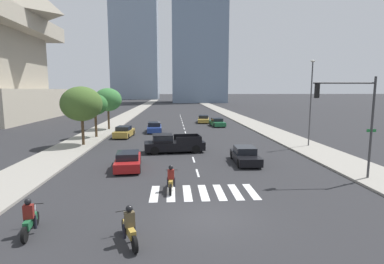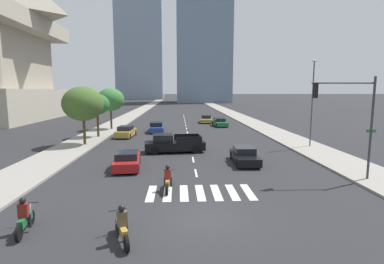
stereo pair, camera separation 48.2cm
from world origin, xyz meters
TOP-DOWN VIEW (x-y plane):
  - ground_plane at (0.00, 0.00)m, footprint 800.00×800.00m
  - sidewalk_east at (11.52, 30.00)m, footprint 4.00×260.00m
  - sidewalk_west at (-11.52, 30.00)m, footprint 4.00×260.00m
  - crosswalk_near at (0.00, 3.31)m, footprint 5.85×2.67m
  - lane_divider_center at (0.00, 31.31)m, footprint 0.14×50.00m
  - motorcycle_lead at (-3.32, -2.02)m, footprint 1.05×2.07m
  - motorcycle_trailing at (-7.32, -1.08)m, footprint 0.70×2.06m
  - motorcycle_third at (-1.80, 3.82)m, footprint 0.70×2.25m
  - pickup_truck at (-1.81, 14.39)m, footprint 5.60×2.58m
  - sedan_blue_0 at (-4.15, 27.78)m, footprint 2.05×4.79m
  - sedan_gold_1 at (3.67, 39.38)m, footprint 2.33×4.85m
  - sedan_red_2 at (-4.92, 8.81)m, footprint 2.13×4.37m
  - sedan_green_3 at (5.28, 33.91)m, footprint 2.14×4.51m
  - sedan_black_4 at (3.94, 9.98)m, footprint 1.84×4.29m
  - sedan_gold_5 at (-7.53, 23.63)m, footprint 2.08×4.40m
  - traffic_signal_near at (9.25, 5.03)m, footprint 4.17×0.28m
  - street_lamp_east at (11.82, 16.08)m, footprint 0.50×0.24m
  - street_tree_nearest at (-10.72, 17.98)m, footprint 4.05×4.05m
  - street_tree_second at (-10.72, 23.23)m, footprint 2.89×2.89m
  - street_tree_third at (-10.72, 30.39)m, footprint 3.79×3.79m
  - office_tower_left_skyline at (-24.12, 179.37)m, footprint 27.53×24.28m
  - office_tower_center_skyline at (10.21, 127.91)m, footprint 23.83×22.96m

SIDE VIEW (x-z plane):
  - ground_plane at x=0.00m, z-range 0.00..0.00m
  - lane_divider_center at x=0.00m, z-range 0.00..0.01m
  - crosswalk_near at x=0.00m, z-range 0.00..0.01m
  - sidewalk_east at x=11.52m, z-range 0.00..0.15m
  - sidewalk_west at x=-11.52m, z-range 0.00..0.15m
  - sedan_green_3 at x=5.28m, z-range -0.05..1.19m
  - sedan_gold_1 at x=3.67m, z-range -0.05..1.20m
  - sedan_black_4 at x=3.94m, z-range -0.05..1.20m
  - sedan_red_2 at x=-4.92m, z-range -0.04..1.20m
  - motorcycle_third at x=-1.80m, z-range -0.16..1.33m
  - motorcycle_lead at x=-3.32m, z-range -0.16..1.33m
  - motorcycle_trailing at x=-7.32m, z-range -0.16..1.33m
  - sedan_gold_5 at x=-7.53m, z-range -0.05..1.29m
  - sedan_blue_0 at x=-4.15m, z-range -0.06..1.30m
  - pickup_truck at x=-1.81m, z-range -0.02..1.65m
  - street_tree_second at x=-10.72m, z-range 1.42..6.46m
  - street_tree_nearest at x=-10.72m, z-range 1.34..7.19m
  - street_tree_third at x=-10.72m, z-range 1.40..7.15m
  - traffic_signal_near at x=9.25m, z-range 1.27..7.58m
  - street_lamp_east at x=11.82m, z-range 0.76..9.10m
  - office_tower_left_skyline at x=-24.12m, z-range -6.48..81.96m
  - office_tower_center_skyline at x=10.21m, z-range -6.16..94.68m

